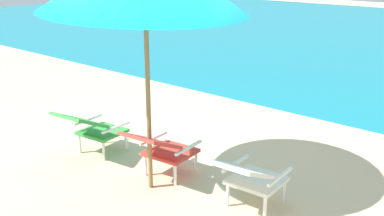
% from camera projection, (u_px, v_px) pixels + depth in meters
% --- Properties ---
extents(ground_plane, '(40.00, 40.00, 0.00)m').
position_uv_depth(ground_plane, '(322.00, 100.00, 8.46)').
color(ground_plane, '#CCB78E').
extents(lounge_chair_left, '(0.63, 0.93, 0.68)m').
position_uv_depth(lounge_chair_left, '(92.00, 127.00, 5.99)').
color(lounge_chair_left, '#338E3D').
rests_on(lounge_chair_left, ground_plane).
extents(lounge_chair_center, '(0.62, 0.92, 0.68)m').
position_uv_depth(lounge_chair_center, '(161.00, 147.00, 5.35)').
color(lounge_chair_center, red).
rests_on(lounge_chair_center, ground_plane).
extents(lounge_chair_right, '(0.59, 0.90, 0.68)m').
position_uv_depth(lounge_chair_right, '(249.00, 175.00, 4.66)').
color(lounge_chair_right, silver).
rests_on(lounge_chair_right, ground_plane).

